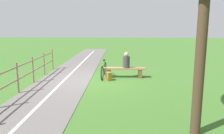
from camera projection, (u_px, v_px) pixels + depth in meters
name	position (u px, v px, depth m)	size (l,w,h in m)	color
ground_plane	(89.00, 80.00, 10.03)	(80.00, 80.00, 0.00)	#3D6B28
paved_path	(31.00, 113.00, 6.17)	(2.36, 36.00, 0.02)	#66605E
path_centre_line	(31.00, 113.00, 6.16)	(0.10, 32.00, 0.00)	silver
bench	(125.00, 71.00, 10.43)	(1.99, 0.43, 0.48)	#937047
person_seated	(126.00, 61.00, 10.35)	(0.34, 0.34, 0.74)	#38383D
bicycle	(104.00, 70.00, 10.44)	(0.11, 1.74, 0.84)	black
backpack	(109.00, 76.00, 9.89)	(0.32, 0.35, 0.38)	olive
fence_roadside	(26.00, 71.00, 8.66)	(0.53, 7.79, 1.14)	#847051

